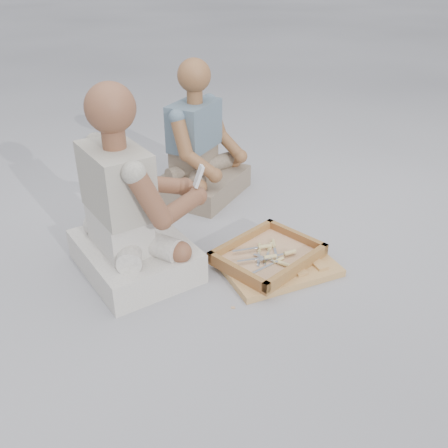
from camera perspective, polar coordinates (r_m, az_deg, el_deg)
name	(u,v)px	position (r m, az deg, el deg)	size (l,w,h in m)	color
ground	(236,286)	(2.61, 1.44, -7.14)	(60.00, 60.00, 0.00)	#A4A3A9
carved_panel	(279,267)	(2.73, 6.34, -4.93)	(0.59, 0.39, 0.04)	olive
tool_tray	(268,255)	(2.75, 5.07, -3.59)	(0.65, 0.59, 0.07)	brown
chisel_0	(286,253)	(2.73, 7.13, -3.35)	(0.22, 0.02, 0.02)	silver
chisel_1	(281,263)	(2.67, 6.50, -4.45)	(0.14, 0.19, 0.02)	silver
chisel_2	(259,250)	(2.78, 4.04, -2.98)	(0.12, 0.20, 0.02)	silver
chisel_3	(269,249)	(2.79, 5.22, -2.84)	(0.15, 0.18, 0.02)	silver
chisel_4	(266,257)	(2.69, 4.87, -3.81)	(0.22, 0.06, 0.02)	silver
chisel_5	(275,262)	(2.69, 5.89, -4.33)	(0.22, 0.08, 0.02)	silver
chisel_6	(261,247)	(2.77, 4.21, -2.65)	(0.22, 0.05, 0.02)	silver
chisel_7	(274,246)	(2.82, 5.73, -2.48)	(0.10, 0.21, 0.02)	silver
wood_chip_0	(227,275)	(2.69, 0.34, -5.82)	(0.02, 0.01, 0.00)	tan
wood_chip_1	(260,297)	(2.54, 4.11, -8.30)	(0.02, 0.01, 0.00)	tan
wood_chip_2	(329,265)	(2.82, 11.95, -4.62)	(0.02, 0.01, 0.00)	tan
wood_chip_3	(291,270)	(2.75, 7.63, -5.21)	(0.02, 0.01, 0.00)	tan
wood_chip_4	(305,264)	(2.81, 9.23, -4.49)	(0.02, 0.01, 0.00)	tan
wood_chip_5	(318,269)	(2.78, 10.70, -5.03)	(0.02, 0.01, 0.00)	tan
wood_chip_6	(338,277)	(2.74, 12.85, -5.92)	(0.02, 0.01, 0.00)	tan
wood_chip_7	(210,261)	(2.79, -1.57, -4.30)	(0.02, 0.01, 0.00)	tan
wood_chip_8	(316,262)	(2.84, 10.48, -4.25)	(0.02, 0.01, 0.00)	tan
wood_chip_9	(264,284)	(2.63, 4.60, -6.91)	(0.02, 0.01, 0.00)	tan
wood_chip_10	(233,308)	(2.47, 1.05, -9.53)	(0.02, 0.01, 0.00)	tan
wood_chip_11	(238,244)	(2.95, 1.62, -2.31)	(0.02, 0.01, 0.00)	tan
craftsman	(130,213)	(2.60, -10.73, 1.24)	(0.73, 0.73, 1.02)	silver
companion	(200,152)	(3.44, -2.79, 8.18)	(0.76, 0.74, 0.93)	gray
mobile_phone	(199,176)	(2.63, -2.91, 5.48)	(0.06, 0.06, 0.12)	silver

